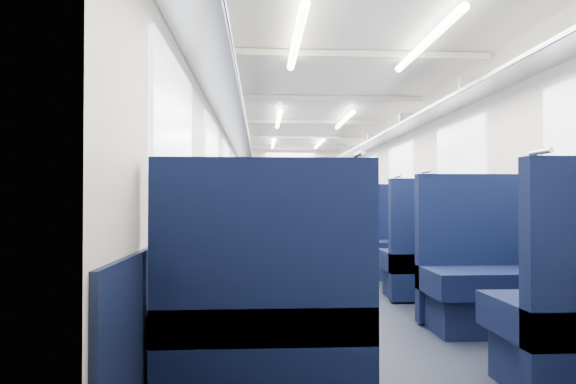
{
  "coord_description": "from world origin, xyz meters",
  "views": [
    {
      "loc": [
        -0.85,
        -10.54,
        0.93
      ],
      "look_at": [
        -0.2,
        1.01,
        1.11
      ],
      "focal_mm": 30.36,
      "sensor_mm": 36.0,
      "label": 1
    }
  ],
  "objects": [
    {
      "name": "floor",
      "position": [
        0.0,
        0.0,
        0.0
      ],
      "size": [
        2.8,
        18.0,
        0.01
      ],
      "primitive_type": "cube",
      "color": "black",
      "rests_on": "ground"
    },
    {
      "name": "ceiling",
      "position": [
        0.0,
        0.0,
        2.35
      ],
      "size": [
        2.8,
        18.0,
        0.01
      ],
      "primitive_type": "cube",
      "color": "white",
      "rests_on": "wall_left"
    },
    {
      "name": "wall_left",
      "position": [
        -1.4,
        0.0,
        1.18
      ],
      "size": [
        0.02,
        18.0,
        2.35
      ],
      "primitive_type": "cube",
      "color": "silver",
      "rests_on": "floor"
    },
    {
      "name": "dado_left",
      "position": [
        -1.39,
        0.0,
        0.35
      ],
      "size": [
        0.03,
        17.9,
        0.7
      ],
      "primitive_type": "cube",
      "color": "black",
      "rests_on": "floor"
    },
    {
      "name": "wall_right",
      "position": [
        1.4,
        0.0,
        1.18
      ],
      "size": [
        0.02,
        18.0,
        2.35
      ],
      "primitive_type": "cube",
      "color": "silver",
      "rests_on": "floor"
    },
    {
      "name": "dado_right",
      "position": [
        1.39,
        0.0,
        0.35
      ],
      "size": [
        0.03,
        17.9,
        0.7
      ],
      "primitive_type": "cube",
      "color": "black",
      "rests_on": "floor"
    },
    {
      "name": "wall_far",
      "position": [
        0.0,
        9.0,
        1.18
      ],
      "size": [
        2.8,
        0.02,
        2.35
      ],
      "primitive_type": "cube",
      "color": "silver",
      "rests_on": "floor"
    },
    {
      "name": "luggage_rack_left",
      "position": [
        -1.21,
        0.0,
        1.97
      ],
      "size": [
        0.36,
        17.4,
        0.18
      ],
      "color": "#B2B5BA",
      "rests_on": "wall_left"
    },
    {
      "name": "luggage_rack_right",
      "position": [
        1.21,
        0.0,
        1.97
      ],
      "size": [
        0.36,
        17.4,
        0.18
      ],
      "color": "#B2B5BA",
      "rests_on": "wall_right"
    },
    {
      "name": "windows",
      "position": [
        0.0,
        -0.46,
        1.42
      ],
      "size": [
        2.78,
        15.6,
        0.75
      ],
      "color": "white",
      "rests_on": "wall_left"
    },
    {
      "name": "ceiling_fittings",
      "position": [
        0.0,
        -0.26,
        2.29
      ],
      "size": [
        2.7,
        16.06,
        0.11
      ],
      "color": "white",
      "rests_on": "ceiling"
    },
    {
      "name": "end_door",
      "position": [
        0.0,
        8.94,
        1.0
      ],
      "size": [
        0.75,
        0.06,
        2.0
      ],
      "primitive_type": "cube",
      "color": "black",
      "rests_on": "floor"
    },
    {
      "name": "bulkhead",
      "position": [
        -0.0,
        3.34,
        1.23
      ],
      "size": [
        2.8,
        0.1,
        2.35
      ],
      "color": "white",
      "rests_on": "floor"
    },
    {
      "name": "seat_0",
      "position": [
        -0.83,
        -8.17,
        0.36
      ],
      "size": [
        1.03,
        0.57,
        1.16
      ],
      "color": "#0B1435",
      "rests_on": "floor"
    },
    {
      "name": "seat_2",
      "position": [
        -0.83,
        -7.18,
        0.36
      ],
      "size": [
        1.03,
        0.57,
        1.16
      ],
      "color": "#0B1435",
      "rests_on": "floor"
    },
    {
      "name": "seat_3",
      "position": [
        0.83,
        -7.12,
        0.36
      ],
      "size": [
        1.03,
        0.57,
        1.16
      ],
      "color": "#0B1435",
      "rests_on": "floor"
    },
    {
      "name": "seat_4",
      "position": [
        -0.83,
        -6.04,
        0.36
      ],
      "size": [
        1.03,
        0.57,
        1.16
      ],
      "color": "#0B1435",
      "rests_on": "floor"
    },
    {
      "name": "seat_5",
      "position": [
        0.83,
        -6.08,
        0.36
      ],
      "size": [
        1.03,
        0.57,
        1.16
      ],
      "color": "#0B1435",
      "rests_on": "floor"
    },
    {
      "name": "seat_6",
      "position": [
        -0.83,
        -4.79,
        0.36
      ],
      "size": [
        1.03,
        0.57,
        1.16
      ],
      "color": "#0B1435",
      "rests_on": "floor"
    },
    {
      "name": "seat_7",
      "position": [
        0.83,
        -4.76,
        0.36
      ],
      "size": [
        1.03,
        0.57,
        1.16
      ],
      "color": "#0B1435",
      "rests_on": "floor"
    },
    {
      "name": "seat_8",
      "position": [
        -0.83,
        -3.69,
        0.36
      ],
      "size": [
        1.03,
        0.57,
        1.16
      ],
      "color": "#0B1435",
      "rests_on": "floor"
    },
    {
      "name": "seat_9",
      "position": [
        0.83,
        -3.8,
        0.36
      ],
      "size": [
        1.03,
        0.57,
        1.16
      ],
      "color": "#0B1435",
      "rests_on": "floor"
    },
    {
      "name": "seat_10",
      "position": [
        -0.83,
        -2.46,
        0.36
      ],
      "size": [
        1.03,
        0.57,
        1.16
      ],
      "color": "#0B1435",
      "rests_on": "floor"
    },
    {
      "name": "seat_11",
      "position": [
        0.83,
        -2.58,
        0.36
      ],
      "size": [
        1.03,
        0.57,
        1.16
      ],
      "color": "#0B1435",
      "rests_on": "floor"
    },
    {
      "name": "seat_12",
      "position": [
        -0.83,
        -1.38,
        0.36
      ],
      "size": [
        1.03,
        0.57,
        1.16
      ],
      "color": "#0B1435",
      "rests_on": "floor"
    },
    {
      "name": "seat_13",
      "position": [
        0.83,
        -1.42,
        0.36
      ],
      "size": [
        1.03,
        0.57,
        1.16
      ],
      "color": "#0B1435",
      "rests_on": "floor"
    },
    {
      "name": "seat_14",
      "position": [
        -0.83,
        -0.19,
        0.36
      ],
      "size": [
        1.03,
        0.57,
        1.16
      ],
      "color": "#0B1435",
      "rests_on": "floor"
    },
    {
      "name": "seat_15",
      "position": [
        0.83,
        -0.29,
        0.36
      ],
      "size": [
        1.03,
        0.57,
        1.16
      ],
      "color": "#0B1435",
      "rests_on": "floor"
    },
    {
      "name": "seat_16",
      "position": [
        -0.83,
        0.83,
        0.36
      ],
      "size": [
        1.03,
        0.57,
        1.16
      ],
      "color": "#0B1435",
      "rests_on": "floor"
    },
    {
      "name": "seat_17",
      "position": [
        0.83,
        0.88,
        0.36
      ],
      "size": [
        1.03,
        0.57,
        1.16
      ],
      "color": "#0B1435",
      "rests_on": "floor"
    },
    {
      "name": "seat_18",
      "position": [
        -0.83,
        2.15,
        0.36
      ],
      "size": [
        1.03,
        0.57,
        1.16
      ],
      "color": "#0B1435",
      "rests_on": "floor"
    },
    {
      "name": "seat_19",
      "position": [
        0.83,
        2.11,
        0.36
      ],
      "size": [
        1.03,
        0.57,
        1.16
      ],
      "color": "#0B1435",
      "rests_on": "floor"
    },
    {
      "name": "seat_20",
      "position": [
        -0.83,
        4.24,
        0.36
      ],
      "size": [
        1.03,
        0.57,
        1.16
      ],
      "color": "#0B1435",
      "rests_on": "floor"
    },
    {
      "name": "seat_21",
      "position": [
        0.83,
        4.18,
        0.36
      ],
      "size": [
        1.03,
        0.57,
        1.16
      ],
      "color": "#0B1435",
      "rests_on": "floor"
    },
    {
      "name": "seat_22",
      "position": [
        -0.83,
        5.34,
        0.36
      ],
      "size": [
        1.03,
        0.57,
        1.16
      ],
      "color": "#0B1435",
      "rests_on": "floor"
    },
    {
      "name": "seat_23",
      "position": [
        0.83,
        5.24,
        0.36
      ],
      "size": [
        1.03,
        0.57,
        1.16
      ],
      "color": "#0B1435",
      "rests_on": "floor"
    }
  ]
}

